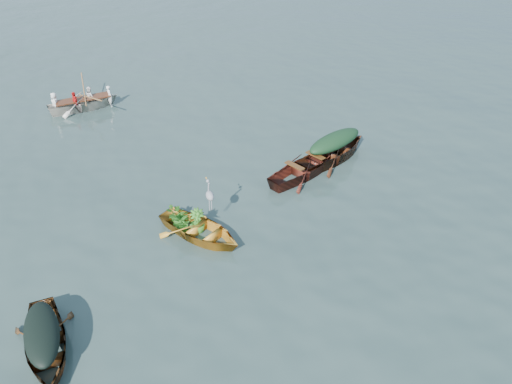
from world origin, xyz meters
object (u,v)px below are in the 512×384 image
at_px(dark_covered_boat, 48,352).
at_px(heron, 210,200).
at_px(green_tarp_boat, 333,161).
at_px(open_wooden_boat, 304,176).
at_px(yellow_dinghy, 200,237).
at_px(rowed_boat, 85,109).

xyz_separation_m(dark_covered_boat, heron, (4.42, 3.12, 0.91)).
relative_size(green_tarp_boat, open_wooden_boat, 1.07).
bearing_deg(dark_covered_boat, open_wooden_boat, 26.85).
relative_size(yellow_dinghy, dark_covered_boat, 0.96).
height_order(dark_covered_boat, rowed_boat, rowed_boat).
xyz_separation_m(green_tarp_boat, rowed_boat, (-7.98, 7.48, 0.00)).
distance_m(green_tarp_boat, open_wooden_boat, 1.50).
relative_size(dark_covered_boat, green_tarp_boat, 0.77).
height_order(open_wooden_boat, rowed_boat, open_wooden_boat).
distance_m(green_tarp_boat, rowed_boat, 10.94).
bearing_deg(green_tarp_boat, dark_covered_boat, 96.00).
height_order(yellow_dinghy, open_wooden_boat, open_wooden_boat).
bearing_deg(heron, rowed_boat, 72.04).
xyz_separation_m(yellow_dinghy, heron, (0.42, 0.35, 0.91)).
bearing_deg(green_tarp_boat, heron, 90.93).
height_order(dark_covered_boat, heron, heron).
bearing_deg(dark_covered_boat, green_tarp_boat, 25.90).
xyz_separation_m(yellow_dinghy, green_tarp_boat, (5.44, 2.69, 0.00)).
bearing_deg(rowed_boat, green_tarp_boat, -142.46).
bearing_deg(dark_covered_boat, heron, 31.08).
bearing_deg(green_tarp_boat, open_wooden_boat, 90.00).
distance_m(rowed_boat, heron, 10.29).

